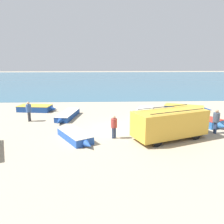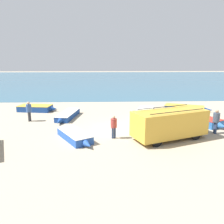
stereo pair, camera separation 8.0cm
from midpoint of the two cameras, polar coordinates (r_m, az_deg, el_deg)
The scene contains 12 objects.
ground_plane at distance 17.41m, azimuth 1.45°, elevation -4.60°, with size 200.00×200.00×0.00m, color tan.
sea_water at distance 68.75m, azimuth -1.30°, elevation 8.76°, with size 120.00×80.00×0.01m, color #33607A.
parked_van at distance 15.61m, azimuth 15.04°, elevation -2.86°, with size 5.62×3.73×2.15m.
fishing_rowboat_0 at distance 21.64m, azimuth 8.45°, elevation -0.31°, with size 2.83×5.08×0.64m.
fishing_rowboat_1 at distance 21.24m, azimuth -11.46°, elevation -0.84°, with size 1.88×5.02×0.52m.
fishing_rowboat_3 at distance 15.32m, azimuth -9.44°, elevation -6.21°, with size 2.85×3.89×0.55m.
fishing_rowboat_4 at distance 20.33m, azimuth 22.82°, elevation -2.10°, with size 2.80×3.95×0.63m.
fishing_rowboat_5 at distance 25.44m, azimuth 18.69°, elevation 1.03°, with size 4.95×3.19×0.52m.
fishing_rowboat_6 at distance 25.06m, azimuth -19.07°, elevation 0.95°, with size 4.30×2.16×0.64m.
fisherman_0 at distance 15.20m, azimuth 0.61°, elevation -3.37°, with size 0.43×0.43×1.65m.
fisherman_1 at distance 20.89m, azimuth -20.79°, elevation 0.58°, with size 0.47×0.47×1.78m.
fisherman_3 at distance 17.96m, azimuth 25.68°, elevation -1.75°, with size 0.48×0.48×1.82m.
Camera 2 is at (-1.03, -16.54, 5.32)m, focal length 35.00 mm.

